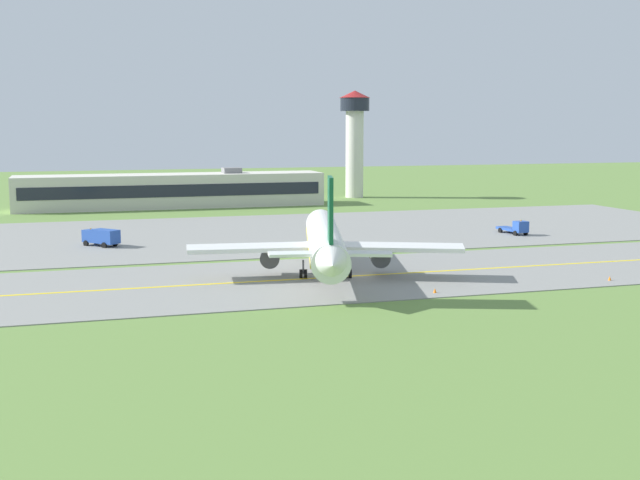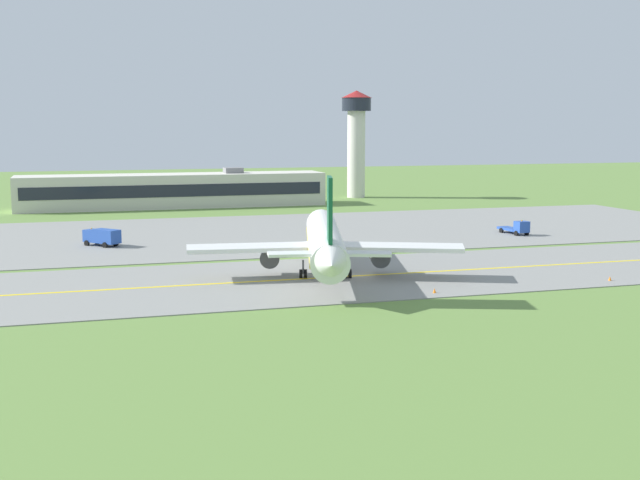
{
  "view_description": "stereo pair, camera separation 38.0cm",
  "coord_description": "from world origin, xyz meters",
  "px_view_note": "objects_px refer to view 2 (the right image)",
  "views": [
    {
      "loc": [
        -32.52,
        -89.44,
        17.65
      ],
      "look_at": [
        -4.01,
        3.88,
        4.0
      ],
      "focal_mm": 45.79,
      "sensor_mm": 36.0,
      "label": 1
    },
    {
      "loc": [
        -32.16,
        -89.55,
        17.65
      ],
      "look_at": [
        -4.01,
        3.88,
        4.0
      ],
      "focal_mm": 45.79,
      "sensor_mm": 36.0,
      "label": 2
    }
  ],
  "objects_px": {
    "airplane_lead": "(325,242)",
    "service_truck_fuel": "(102,236)",
    "control_tower": "(356,133)",
    "service_truck_baggage": "(517,228)"
  },
  "relations": [
    {
      "from": "service_truck_baggage",
      "to": "control_tower",
      "type": "relative_size",
      "value": 0.25
    },
    {
      "from": "airplane_lead",
      "to": "control_tower",
      "type": "height_order",
      "value": "control_tower"
    },
    {
      "from": "service_truck_baggage",
      "to": "service_truck_fuel",
      "type": "distance_m",
      "value": 65.68
    },
    {
      "from": "control_tower",
      "to": "airplane_lead",
      "type": "bearing_deg",
      "value": -111.21
    },
    {
      "from": "airplane_lead",
      "to": "service_truck_fuel",
      "type": "distance_m",
      "value": 40.7
    },
    {
      "from": "control_tower",
      "to": "service_truck_baggage",
      "type": "bearing_deg",
      "value": -88.69
    },
    {
      "from": "airplane_lead",
      "to": "control_tower",
      "type": "bearing_deg",
      "value": 68.79
    },
    {
      "from": "service_truck_baggage",
      "to": "service_truck_fuel",
      "type": "relative_size",
      "value": 1.12
    },
    {
      "from": "service_truck_baggage",
      "to": "control_tower",
      "type": "bearing_deg",
      "value": 91.31
    },
    {
      "from": "service_truck_fuel",
      "to": "control_tower",
      "type": "bearing_deg",
      "value": 47.13
    }
  ]
}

